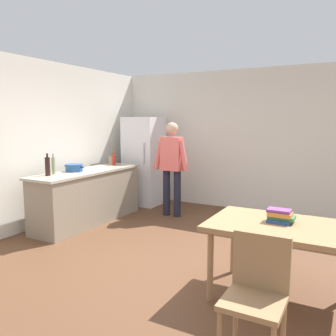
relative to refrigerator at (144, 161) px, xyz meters
name	(u,v)px	position (x,y,z in m)	size (l,w,h in m)	color
ground_plane	(169,261)	(1.90, -2.40, -0.90)	(14.00, 14.00, 0.00)	brown
wall_back	(243,140)	(1.90, 0.60, 0.45)	(6.40, 0.12, 2.70)	silver
wall_left	(32,145)	(-0.70, -2.20, 0.45)	(0.12, 5.60, 2.70)	silver
kitchen_counter	(88,196)	(-0.10, -1.60, -0.45)	(0.64, 2.20, 0.90)	gray
refrigerator	(144,161)	(0.00, 0.00, 0.00)	(0.70, 0.67, 1.80)	white
person	(172,163)	(0.95, -0.55, 0.08)	(0.70, 0.22, 1.70)	#1E1E2D
dining_table	(283,232)	(3.30, -2.70, -0.23)	(1.40, 0.90, 0.75)	#9E754C
chair	(257,289)	(3.30, -3.67, -0.37)	(0.42, 0.42, 0.91)	#9E754C
cooking_pot	(74,168)	(-0.21, -1.80, 0.06)	(0.40, 0.28, 0.12)	#285193
utensil_jar	(112,160)	(-0.29, -0.70, 0.08)	(0.11, 0.11, 0.32)	tan
bottle_sauce_red	(114,160)	(-0.13, -0.84, 0.10)	(0.06, 0.06, 0.24)	#B22319
bottle_vinegar_tall	(53,165)	(-0.28, -2.17, 0.14)	(0.06, 0.06, 0.32)	gray
bottle_wine_dark	(48,166)	(-0.23, -2.33, 0.15)	(0.08, 0.08, 0.34)	black
book_stack	(280,216)	(3.25, -2.64, -0.09)	(0.26, 0.20, 0.13)	#284C8E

